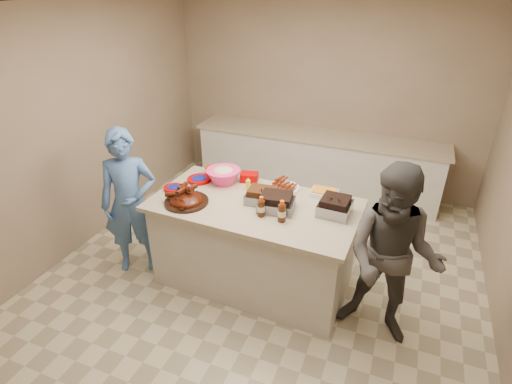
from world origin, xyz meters
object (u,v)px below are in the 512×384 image
at_px(bbq_bottle_b, 281,221).
at_px(mustard_bottle, 248,189).
at_px(bbq_bottle_a, 261,216).
at_px(rib_platter, 187,203).
at_px(island, 254,279).
at_px(plastic_cup, 210,174).
at_px(roasting_pan, 334,214).
at_px(coleslaw_bowl, 224,182).
at_px(guest_blue, 141,264).
at_px(guest_gray, 378,330).

relative_size(bbq_bottle_b, mustard_bottle, 1.59).
bearing_deg(bbq_bottle_b, mustard_bottle, 138.35).
bearing_deg(bbq_bottle_a, rib_platter, -176.97).
xyz_separation_m(island, plastic_cup, (-0.70, 0.42, 0.95)).
relative_size(island, plastic_cup, 18.23).
height_order(roasting_pan, coleslaw_bowl, coleslaw_bowl).
bearing_deg(guest_blue, bbq_bottle_a, -27.88).
xyz_separation_m(plastic_cup, guest_gray, (2.03, -0.65, -0.95)).
height_order(coleslaw_bowl, bbq_bottle_b, coleslaw_bowl).
xyz_separation_m(island, mustard_bottle, (-0.17, 0.26, 0.95)).
bearing_deg(roasting_pan, plastic_cup, 170.85).
bearing_deg(mustard_bottle, bbq_bottle_b, -41.65).
distance_m(rib_platter, plastic_cup, 0.65).
xyz_separation_m(island, bbq_bottle_a, (0.15, -0.19, 0.95)).
height_order(island, guest_gray, island).
bearing_deg(guest_gray, roasting_pan, 157.12).
distance_m(bbq_bottle_a, guest_blue, 1.73).
xyz_separation_m(coleslaw_bowl, bbq_bottle_b, (0.82, -0.51, 0.00)).
xyz_separation_m(coleslaw_bowl, guest_blue, (-0.82, -0.55, -0.95)).
relative_size(plastic_cup, guest_gray, 0.07).
xyz_separation_m(roasting_pan, coleslaw_bowl, (-1.23, 0.20, 0.00)).
xyz_separation_m(bbq_bottle_a, plastic_cup, (-0.85, 0.61, 0.00)).
relative_size(island, bbq_bottle_b, 9.54).
xyz_separation_m(bbq_bottle_a, mustard_bottle, (-0.32, 0.45, 0.00)).
bearing_deg(plastic_cup, bbq_bottle_b, -30.60).
xyz_separation_m(island, bbq_bottle_b, (0.35, -0.21, 0.95)).
relative_size(rib_platter, guest_gray, 0.26).
relative_size(bbq_bottle_a, guest_blue, 0.12).
distance_m(bbq_bottle_a, guest_gray, 1.51).
bearing_deg(mustard_bottle, bbq_bottle_a, -54.52).
bearing_deg(coleslaw_bowl, rib_platter, -104.90).
relative_size(bbq_bottle_a, mustard_bottle, 1.51).
height_order(rib_platter, roasting_pan, rib_platter).
height_order(roasting_pan, bbq_bottle_a, bbq_bottle_a).
xyz_separation_m(roasting_pan, guest_blue, (-2.06, -0.34, -0.95)).
distance_m(guest_blue, guest_gray, 2.62).
relative_size(coleslaw_bowl, guest_blue, 0.23).
xyz_separation_m(rib_platter, guest_gray, (1.94, -0.00, -0.95)).
bearing_deg(roasting_pan, island, -169.63).
height_order(bbq_bottle_a, guest_blue, bbq_bottle_a).
distance_m(bbq_bottle_b, guest_blue, 1.90).
bearing_deg(roasting_pan, coleslaw_bowl, 173.79).
distance_m(coleslaw_bowl, guest_gray, 2.10).
relative_size(rib_platter, roasting_pan, 1.51).
relative_size(coleslaw_bowl, mustard_bottle, 2.76).
distance_m(plastic_cup, guest_gray, 2.33).
distance_m(rib_platter, guest_gray, 2.16).
height_order(bbq_bottle_b, guest_gray, bbq_bottle_b).
bearing_deg(bbq_bottle_b, guest_blue, -178.63).
bearing_deg(bbq_bottle_a, coleslaw_bowl, 141.69).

